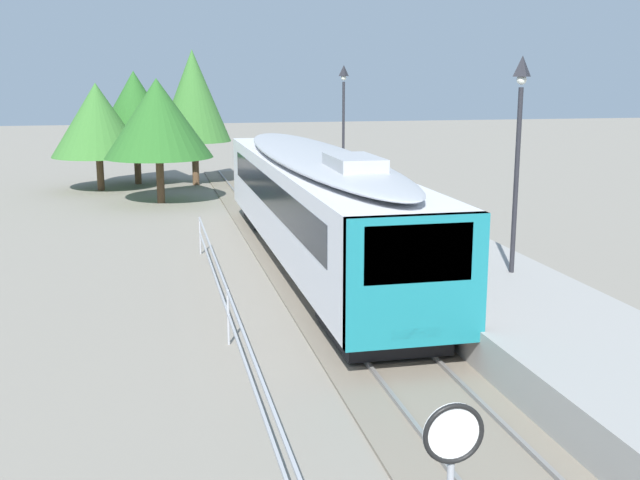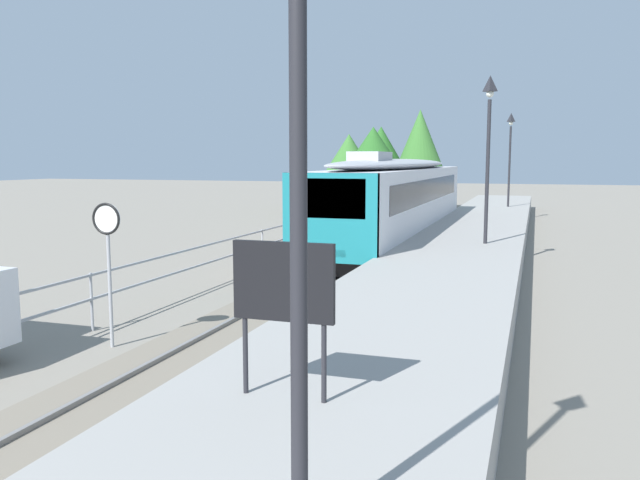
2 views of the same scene
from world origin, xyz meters
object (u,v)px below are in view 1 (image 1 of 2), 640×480
(commuter_train, at_px, (314,198))
(platform_lamp_far_end, at_px, (344,101))
(platform_lamp_mid_platform, at_px, (519,124))
(speed_limit_sign, at_px, (452,470))

(commuter_train, distance_m, platform_lamp_far_end, 13.19)
(commuter_train, relative_size, platform_lamp_mid_platform, 3.52)
(platform_lamp_far_end, bearing_deg, speed_limit_sign, -102.17)
(commuter_train, relative_size, platform_lamp_far_end, 3.52)
(commuter_train, bearing_deg, platform_lamp_far_end, 71.97)
(commuter_train, distance_m, platform_lamp_mid_platform, 6.96)
(platform_lamp_mid_platform, height_order, platform_lamp_far_end, same)
(commuter_train, bearing_deg, platform_lamp_mid_platform, -51.92)
(platform_lamp_mid_platform, bearing_deg, platform_lamp_far_end, 90.00)
(platform_lamp_mid_platform, distance_m, speed_limit_sign, 13.05)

